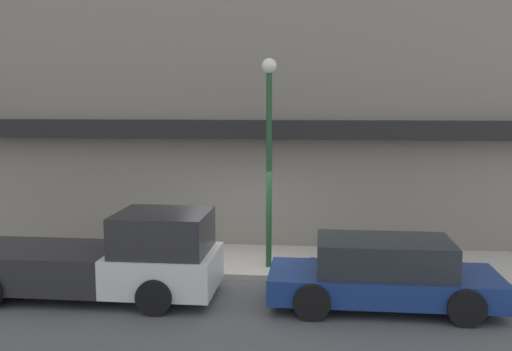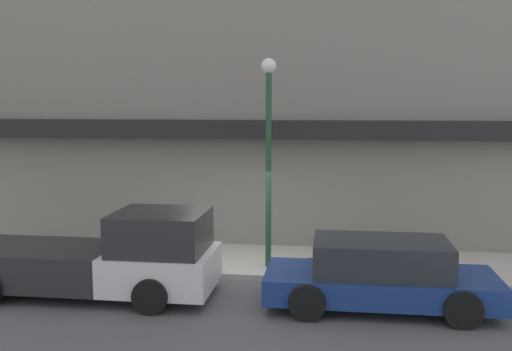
{
  "view_description": "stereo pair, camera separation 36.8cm",
  "coord_description": "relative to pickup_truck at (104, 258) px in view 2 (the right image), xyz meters",
  "views": [
    {
      "loc": [
        1.84,
        -12.8,
        4.15
      ],
      "look_at": [
        0.33,
        1.15,
        2.34
      ],
      "focal_mm": 40.0,
      "sensor_mm": 36.0,
      "label": 1
    },
    {
      "loc": [
        2.21,
        -12.76,
        4.15
      ],
      "look_at": [
        0.33,
        1.15,
        2.34
      ],
      "focal_mm": 40.0,
      "sensor_mm": 36.0,
      "label": 2
    }
  ],
  "objects": [
    {
      "name": "street_lamp",
      "position": [
        3.32,
        2.14,
        2.51
      ],
      "size": [
        0.36,
        0.36,
        5.04
      ],
      "color": "#1E4728",
      "rests_on": "sidewalk"
    },
    {
      "name": "parked_car",
      "position": [
        5.84,
        -0.0,
        -0.12
      ],
      "size": [
        4.61,
        1.98,
        1.41
      ],
      "rotation": [
        0.0,
        0.0,
        -0.0
      ],
      "color": "navy",
      "rests_on": "ground"
    },
    {
      "name": "sidewalk",
      "position": [
        2.63,
        2.82,
        -0.75
      ],
      "size": [
        36.0,
        2.86,
        0.14
      ],
      "color": "#B7B2A8",
      "rests_on": "ground"
    },
    {
      "name": "ground_plane",
      "position": [
        2.63,
        1.39,
        -0.81
      ],
      "size": [
        80.0,
        80.0,
        0.0
      ],
      "primitive_type": "plane",
      "color": "#4C4C4F"
    },
    {
      "name": "fire_hydrant",
      "position": [
        5.32,
        2.19,
        -0.38
      ],
      "size": [
        0.19,
        0.19,
        0.58
      ],
      "color": "yellow",
      "rests_on": "sidewalk"
    },
    {
      "name": "pickup_truck",
      "position": [
        0.0,
        0.0,
        0.0
      ],
      "size": [
        5.6,
        2.12,
        1.87
      ],
      "rotation": [
        0.0,
        0.0,
        -0.03
      ],
      "color": "silver",
      "rests_on": "ground"
    },
    {
      "name": "building",
      "position": [
        2.61,
        5.73,
        4.09
      ],
      "size": [
        19.8,
        3.8,
        10.9
      ],
      "color": "gray",
      "rests_on": "ground"
    }
  ]
}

